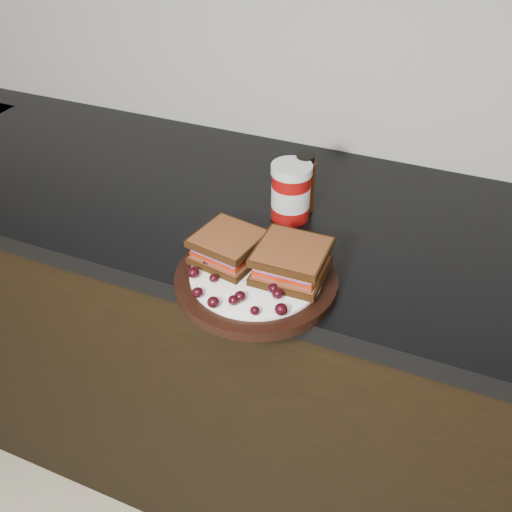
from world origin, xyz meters
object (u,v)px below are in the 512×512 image
Objects in this scene: sandwich_left at (228,247)px; condiment_jar at (291,192)px; plate at (256,280)px; oil_bottle at (304,183)px.

sandwich_left is 0.90× the size of condiment_jar.
plate is 2.30× the size of oil_bottle.
plate is 2.38× the size of condiment_jar.
oil_bottle is (0.01, 0.04, 0.00)m from condiment_jar.
oil_bottle is at bearing 72.77° from condiment_jar.
condiment_jar is at bearing 88.34° from sandwich_left.
condiment_jar reaches higher than sandwich_left.
condiment_jar is at bearing -107.23° from oil_bottle.
plate is 0.27m from oil_bottle.
oil_bottle reaches higher than condiment_jar.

